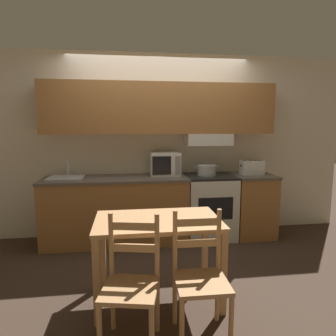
{
  "coord_description": "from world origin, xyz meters",
  "views": [
    {
      "loc": [
        -0.46,
        -4.25,
        1.57
      ],
      "look_at": [
        0.05,
        -0.55,
        1.03
      ],
      "focal_mm": 32.0,
      "sensor_mm": 36.0,
      "label": 1
    }
  ],
  "objects_px": {
    "sink_basin": "(66,177)",
    "chair_right_of_table": "(200,278)",
    "stove_range": "(209,206)",
    "cooking_pot": "(207,170)",
    "chair_left_of_table": "(131,285)",
    "microwave": "(165,164)",
    "dining_table": "(158,231)",
    "toaster": "(252,167)"
  },
  "relations": [
    {
      "from": "sink_basin",
      "to": "chair_right_of_table",
      "type": "relative_size",
      "value": 0.48
    },
    {
      "from": "stove_range",
      "to": "cooking_pot",
      "type": "distance_m",
      "value": 0.52
    },
    {
      "from": "cooking_pot",
      "to": "toaster",
      "type": "relative_size",
      "value": 1.07
    },
    {
      "from": "sink_basin",
      "to": "chair_left_of_table",
      "type": "distance_m",
      "value": 2.16
    },
    {
      "from": "toaster",
      "to": "dining_table",
      "type": "distance_m",
      "value": 2.09
    },
    {
      "from": "microwave",
      "to": "toaster",
      "type": "distance_m",
      "value": 1.22
    },
    {
      "from": "sink_basin",
      "to": "chair_left_of_table",
      "type": "height_order",
      "value": "sink_basin"
    },
    {
      "from": "cooking_pot",
      "to": "sink_basin",
      "type": "relative_size",
      "value": 0.77
    },
    {
      "from": "chair_right_of_table",
      "to": "chair_left_of_table",
      "type": "bearing_deg",
      "value": -176.03
    },
    {
      "from": "cooking_pot",
      "to": "stove_range",
      "type": "bearing_deg",
      "value": 9.23
    },
    {
      "from": "stove_range",
      "to": "cooking_pot",
      "type": "height_order",
      "value": "cooking_pot"
    },
    {
      "from": "chair_right_of_table",
      "to": "dining_table",
      "type": "bearing_deg",
      "value": 119.38
    },
    {
      "from": "dining_table",
      "to": "chair_left_of_table",
      "type": "height_order",
      "value": "chair_left_of_table"
    },
    {
      "from": "chair_left_of_table",
      "to": "chair_right_of_table",
      "type": "relative_size",
      "value": 1.0
    },
    {
      "from": "chair_right_of_table",
      "to": "microwave",
      "type": "bearing_deg",
      "value": 91.36
    },
    {
      "from": "sink_basin",
      "to": "dining_table",
      "type": "distance_m",
      "value": 1.79
    },
    {
      "from": "microwave",
      "to": "chair_right_of_table",
      "type": "xyz_separation_m",
      "value": [
        0.01,
        -2.03,
        -0.6
      ]
    },
    {
      "from": "dining_table",
      "to": "chair_left_of_table",
      "type": "relative_size",
      "value": 1.18
    },
    {
      "from": "stove_range",
      "to": "chair_left_of_table",
      "type": "bearing_deg",
      "value": -119.77
    },
    {
      "from": "microwave",
      "to": "dining_table",
      "type": "xyz_separation_m",
      "value": [
        -0.26,
        -1.53,
        -0.4
      ]
    },
    {
      "from": "stove_range",
      "to": "sink_basin",
      "type": "distance_m",
      "value": 1.97
    },
    {
      "from": "stove_range",
      "to": "dining_table",
      "type": "height_order",
      "value": "stove_range"
    },
    {
      "from": "sink_basin",
      "to": "microwave",
      "type": "bearing_deg",
      "value": 4.53
    },
    {
      "from": "stove_range",
      "to": "microwave",
      "type": "bearing_deg",
      "value": 170.73
    },
    {
      "from": "stove_range",
      "to": "cooking_pot",
      "type": "bearing_deg",
      "value": -170.77
    },
    {
      "from": "cooking_pot",
      "to": "microwave",
      "type": "distance_m",
      "value": 0.58
    },
    {
      "from": "stove_range",
      "to": "toaster",
      "type": "relative_size",
      "value": 2.77
    },
    {
      "from": "microwave",
      "to": "toaster",
      "type": "bearing_deg",
      "value": -4.53
    },
    {
      "from": "chair_left_of_table",
      "to": "chair_right_of_table",
      "type": "xyz_separation_m",
      "value": [
        0.51,
        0.02,
        0.0
      ]
    },
    {
      "from": "cooking_pot",
      "to": "sink_basin",
      "type": "bearing_deg",
      "value": 179.83
    },
    {
      "from": "cooking_pot",
      "to": "chair_right_of_table",
      "type": "distance_m",
      "value": 2.07
    },
    {
      "from": "dining_table",
      "to": "toaster",
      "type": "bearing_deg",
      "value": 44.25
    },
    {
      "from": "sink_basin",
      "to": "stove_range",
      "type": "bearing_deg",
      "value": 0.09
    },
    {
      "from": "toaster",
      "to": "chair_right_of_table",
      "type": "xyz_separation_m",
      "value": [
        -1.21,
        -1.93,
        -0.54
      ]
    },
    {
      "from": "chair_right_of_table",
      "to": "sink_basin",
      "type": "bearing_deg",
      "value": 125.42
    },
    {
      "from": "stove_range",
      "to": "dining_table",
      "type": "xyz_separation_m",
      "value": [
        -0.87,
        -1.43,
        0.2
      ]
    },
    {
      "from": "microwave",
      "to": "stove_range",
      "type": "bearing_deg",
      "value": -9.27
    },
    {
      "from": "cooking_pot",
      "to": "chair_left_of_table",
      "type": "height_order",
      "value": "cooking_pot"
    },
    {
      "from": "dining_table",
      "to": "chair_left_of_table",
      "type": "xyz_separation_m",
      "value": [
        -0.24,
        -0.52,
        -0.2
      ]
    },
    {
      "from": "stove_range",
      "to": "chair_right_of_table",
      "type": "relative_size",
      "value": 0.95
    },
    {
      "from": "toaster",
      "to": "dining_table",
      "type": "relative_size",
      "value": 0.29
    },
    {
      "from": "cooking_pot",
      "to": "microwave",
      "type": "relative_size",
      "value": 0.85
    }
  ]
}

